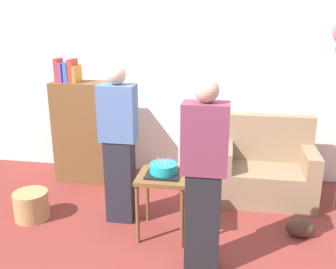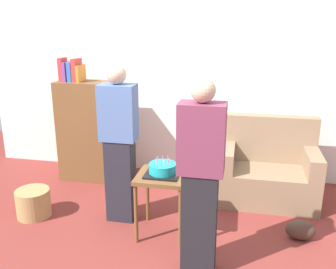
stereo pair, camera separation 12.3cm
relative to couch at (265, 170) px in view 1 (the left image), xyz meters
The scene contains 10 objects.
ground_plane 1.69m from the couch, 122.08° to the right, with size 8.00×8.00×0.00m, color maroon.
wall_back 1.49m from the couch, 143.89° to the left, with size 6.00×0.10×2.70m, color silver.
couch is the anchor object (origin of this frame).
bookshelf 2.28m from the couch, behind, with size 0.80×0.36×1.59m.
side_table 1.45m from the couch, 136.17° to the right, with size 0.48×0.48×0.63m.
birthday_cake 1.47m from the couch, 136.17° to the right, with size 0.32×0.32×0.17m.
person_blowing_candles 1.79m from the couch, 152.44° to the right, with size 0.36×0.22×1.63m.
person_holding_cake 1.67m from the couch, 112.80° to the right, with size 0.36×0.22×1.63m.
wicker_basket 2.65m from the couch, 159.07° to the right, with size 0.36×0.36×0.30m, color #A88451.
handbag 0.92m from the couch, 71.13° to the right, with size 0.28×0.14×0.20m, color #473328.
Camera 1 is at (0.44, -2.78, 2.02)m, focal length 39.60 mm.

